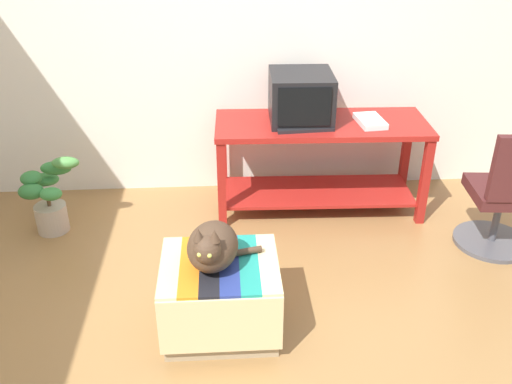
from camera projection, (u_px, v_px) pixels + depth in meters
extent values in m
plane|color=olive|center=(264.00, 359.00, 2.99)|extent=(14.00, 14.00, 0.00)
cube|color=silver|center=(244.00, 27.00, 4.18)|extent=(8.00, 0.10, 2.60)
cube|color=maroon|center=(222.00, 185.00, 4.02)|extent=(0.06, 0.06, 0.67)
cube|color=maroon|center=(425.00, 182.00, 4.07)|extent=(0.06, 0.06, 0.67)
cube|color=maroon|center=(406.00, 153.00, 4.52)|extent=(0.06, 0.06, 0.67)
cube|color=maroon|center=(223.00, 156.00, 4.47)|extent=(0.06, 0.06, 0.67)
cube|color=maroon|center=(318.00, 191.00, 4.37)|extent=(1.43, 0.54, 0.02)
cube|color=maroon|center=(322.00, 125.00, 4.10)|extent=(1.56, 0.63, 0.04)
cube|color=black|center=(300.00, 118.00, 4.13)|extent=(0.32, 0.33, 0.02)
cube|color=black|center=(301.00, 97.00, 4.05)|extent=(0.46, 0.48, 0.35)
cube|color=black|center=(305.00, 107.00, 3.84)|extent=(0.36, 0.02, 0.27)
cube|color=black|center=(304.00, 128.00, 3.97)|extent=(0.41, 0.18, 0.02)
cube|color=white|center=(370.00, 121.00, 4.06)|extent=(0.20, 0.30, 0.04)
cube|color=tan|center=(221.00, 297.00, 3.11)|extent=(0.60, 0.51, 0.42)
cube|color=beige|center=(221.00, 326.00, 2.85)|extent=(0.63, 0.01, 0.34)
cube|color=beige|center=(170.00, 267.00, 3.00)|extent=(0.11, 0.55, 0.02)
cube|color=orange|center=(190.00, 266.00, 3.00)|extent=(0.11, 0.55, 0.02)
cube|color=black|center=(209.00, 265.00, 3.01)|extent=(0.11, 0.55, 0.02)
cube|color=navy|center=(229.00, 265.00, 3.01)|extent=(0.11, 0.55, 0.02)
cube|color=#1E897A|center=(249.00, 264.00, 3.02)|extent=(0.11, 0.55, 0.02)
cube|color=beige|center=(269.00, 263.00, 3.03)|extent=(0.11, 0.55, 0.02)
ellipsoid|color=#473323|center=(213.00, 246.00, 2.94)|extent=(0.33, 0.39, 0.24)
sphere|color=#473323|center=(207.00, 250.00, 2.80)|extent=(0.15, 0.15, 0.15)
cylinder|color=#473323|center=(237.00, 253.00, 3.06)|extent=(0.28, 0.10, 0.04)
cone|color=#473323|center=(198.00, 234.00, 2.76)|extent=(0.06, 0.06, 0.07)
cone|color=#473323|center=(214.00, 236.00, 2.75)|extent=(0.06, 0.06, 0.07)
sphere|color=#C6D151|center=(199.00, 255.00, 2.74)|extent=(0.02, 0.02, 0.02)
sphere|color=#C6D151|center=(210.00, 256.00, 2.73)|extent=(0.02, 0.02, 0.02)
cylinder|color=#B7A893|center=(52.00, 218.00, 4.07)|extent=(0.22, 0.22, 0.21)
cylinder|color=brown|center=(48.00, 198.00, 4.00)|extent=(0.03, 0.03, 0.12)
ellipsoid|color=#4C8E42|center=(65.00, 163.00, 3.90)|extent=(0.19, 0.09, 0.09)
ellipsoid|color=#38843D|center=(56.00, 168.00, 4.00)|extent=(0.22, 0.09, 0.10)
ellipsoid|color=#38843D|center=(45.00, 180.00, 4.07)|extent=(0.20, 0.15, 0.08)
ellipsoid|color=#2D7033|center=(31.00, 178.00, 3.90)|extent=(0.15, 0.15, 0.09)
ellipsoid|color=#2D7033|center=(31.00, 191.00, 3.86)|extent=(0.18, 0.13, 0.11)
ellipsoid|color=#38843D|center=(51.00, 194.00, 3.84)|extent=(0.15, 0.11, 0.09)
cylinder|color=#4C4C51|center=(491.00, 241.00, 3.97)|extent=(0.52, 0.52, 0.03)
cylinder|color=#4C4C51|center=(496.00, 219.00, 3.88)|extent=(0.05, 0.05, 0.34)
cube|color=#471E1E|center=(503.00, 192.00, 3.78)|extent=(0.45, 0.45, 0.08)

